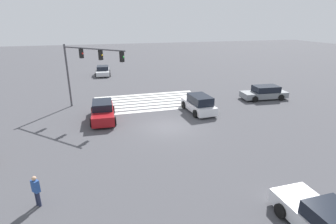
# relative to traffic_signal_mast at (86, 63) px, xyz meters

# --- Properties ---
(ground_plane) EXTENTS (155.63, 155.63, 0.00)m
(ground_plane) POSITION_rel_traffic_signal_mast_xyz_m (-5.98, 5.98, -4.49)
(ground_plane) COLOR #47474C
(crosswalk_markings) EXTENTS (11.18, 6.30, 0.01)m
(crosswalk_markings) POSITION_rel_traffic_signal_mast_xyz_m (-5.98, -1.12, -4.49)
(crosswalk_markings) COLOR silver
(crosswalk_markings) RESTS_ON ground_plane
(traffic_signal_mast) EXTENTS (5.12, 5.12, 5.99)m
(traffic_signal_mast) POSITION_rel_traffic_signal_mast_xyz_m (0.00, 0.00, 0.00)
(traffic_signal_mast) COLOR #47474C
(traffic_signal_mast) RESTS_ON ground_plane
(car_0) EXTENTS (2.34, 4.36, 1.37)m
(car_0) POSITION_rel_traffic_signal_mast_xyz_m (-1.92, -16.68, -3.85)
(car_0) COLOR silver
(car_0) RESTS_ON ground_plane
(car_1) EXTENTS (2.23, 4.37, 1.65)m
(car_1) POSITION_rel_traffic_signal_mast_xyz_m (-9.68, 3.33, -3.71)
(car_1) COLOR silver
(car_1) RESTS_ON ground_plane
(car_3) EXTENTS (4.97, 2.36, 1.43)m
(car_3) POSITION_rel_traffic_signal_mast_xyz_m (-18.14, 1.21, -3.81)
(car_3) COLOR gray
(car_3) RESTS_ON ground_plane
(car_4) EXTENTS (2.17, 4.74, 1.58)m
(car_4) POSITION_rel_traffic_signal_mast_xyz_m (-1.06, 2.93, -3.75)
(car_4) COLOR maroon
(car_4) RESTS_ON ground_plane
(pedestrian) EXTENTS (0.40, 0.41, 1.55)m
(pedestrian) POSITION_rel_traffic_signal_mast_xyz_m (2.32, 13.44, -3.63)
(pedestrian) COLOR #232842
(pedestrian) RESTS_ON ground_plane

